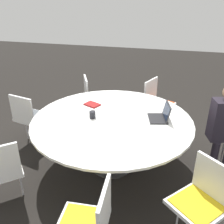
# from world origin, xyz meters

# --- Properties ---
(ground_plane) EXTENTS (16.00, 16.00, 0.00)m
(ground_plane) POSITION_xyz_m (0.00, 0.00, 0.00)
(ground_plane) COLOR black
(conference_table) EXTENTS (2.05, 2.05, 0.74)m
(conference_table) POSITION_xyz_m (0.00, 0.00, 0.64)
(conference_table) COLOR #333333
(conference_table) RESTS_ON ground_plane
(chair_1) EXTENTS (0.57, 0.56, 0.86)m
(chair_1) POSITION_xyz_m (-1.31, 0.46, 0.51)
(chair_1) COLOR white
(chair_1) RESTS_ON ground_plane
(chair_2) EXTENTS (0.58, 0.57, 0.86)m
(chair_2) POSITION_xyz_m (-1.22, -0.66, 0.51)
(chair_2) COLOR white
(chair_2) RESTS_ON ground_plane
(chair_3) EXTENTS (0.51, 0.52, 0.86)m
(chair_3) POSITION_xyz_m (-0.24, -1.37, 0.51)
(chair_3) COLOR white
(chair_3) RESTS_ON ground_plane
(chair_4) EXTENTS (0.61, 0.61, 0.86)m
(chair_4) POSITION_xyz_m (0.98, -0.99, 0.51)
(chair_4) COLOR white
(chair_4) RESTS_ON ground_plane
(chair_5) EXTENTS (0.47, 0.45, 0.86)m
(chair_5) POSITION_xyz_m (1.38, 0.16, 0.51)
(chair_5) COLOR white
(chair_5) RESTS_ON ground_plane
(chair_6) EXTENTS (0.61, 0.61, 0.86)m
(chair_6) POSITION_xyz_m (0.87, 1.08, 0.51)
(chair_6) COLOR white
(chair_6) RESTS_ON ground_plane
(laptop) EXTENTS (0.34, 0.31, 0.21)m
(laptop) POSITION_xyz_m (-0.15, 0.61, 0.80)
(laptop) COLOR #232326
(laptop) RESTS_ON conference_table
(spiral_notebook) EXTENTS (0.22, 0.25, 0.02)m
(spiral_notebook) POSITION_xyz_m (-0.35, -0.38, 0.75)
(spiral_notebook) COLOR maroon
(spiral_notebook) RESTS_ON conference_table
(coffee_cup) EXTENTS (0.08, 0.08, 0.09)m
(coffee_cup) POSITION_xyz_m (0.03, -0.25, 0.79)
(coffee_cup) COLOR black
(coffee_cup) RESTS_ON conference_table
(handbag) EXTENTS (0.36, 0.16, 0.28)m
(handbag) POSITION_xyz_m (-1.20, -1.10, 0.14)
(handbag) COLOR black
(handbag) RESTS_ON ground_plane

